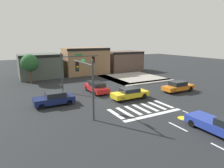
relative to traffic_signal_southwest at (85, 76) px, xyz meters
The scene contains 14 objects.
ground_plane 7.33m from the traffic_signal_southwest, 28.62° to the left, with size 120.00×120.00×0.00m, color #232628.
crosswalk_near 6.83m from the traffic_signal_southwest, 14.87° to the right, with size 6.63×2.91×0.01m.
lane_markings 11.36m from the traffic_signal_southwest, 51.40° to the right, with size 6.80×18.75×0.01m.
bike_detector_marking 9.89m from the traffic_signal_southwest, 36.21° to the right, with size 1.05×1.05×0.01m.
curb_corner_northeast 19.11m from the traffic_signal_southwest, 41.56° to the left, with size 10.00×10.60×0.15m.
storefront_row 23.26m from the traffic_signal_southwest, 69.30° to the left, with size 26.06×6.08×5.45m.
traffic_signal_southwest is the anchor object (origin of this frame).
traffic_signal_northwest 9.29m from the traffic_signal_southwest, 76.11° to the left, with size 5.50×0.32×5.36m.
car_blue 11.94m from the traffic_signal_southwest, 50.35° to the right, with size 1.89×4.71×1.43m.
car_navy 5.45m from the traffic_signal_southwest, 117.48° to the left, with size 4.26×1.92×1.46m.
car_yellow 7.35m from the traffic_signal_southwest, 17.06° to the left, with size 4.56×1.72×1.36m.
car_orange 14.60m from the traffic_signal_southwest, ahead, with size 4.63×1.74×1.45m.
car_red 8.40m from the traffic_signal_southwest, 58.20° to the left, with size 1.84×4.56×1.44m.
roadside_tree 17.28m from the traffic_signal_southwest, 99.84° to the left, with size 2.78×2.78×4.79m.
Camera 1 is at (-11.96, -20.09, 6.98)m, focal length 31.47 mm.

